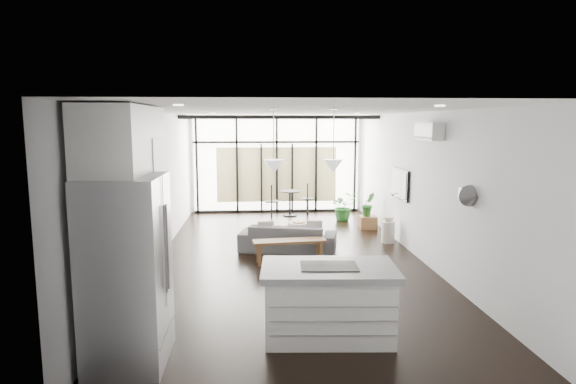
{
  "coord_description": "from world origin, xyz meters",
  "views": [
    {
      "loc": [
        -0.66,
        -9.02,
        2.59
      ],
      "look_at": [
        0.0,
        0.3,
        1.25
      ],
      "focal_mm": 30.0,
      "sensor_mm": 36.0,
      "label": 1
    }
  ],
  "objects": [
    {
      "name": "floor",
      "position": [
        0.0,
        0.0,
        0.0
      ],
      "size": [
        5.0,
        10.0,
        0.0
      ],
      "primitive_type": "cube",
      "color": "black",
      "rests_on": "ground"
    },
    {
      "name": "ceiling",
      "position": [
        0.0,
        0.0,
        2.8
      ],
      "size": [
        5.0,
        10.0,
        0.0
      ],
      "primitive_type": "cube",
      "color": "silver",
      "rests_on": "ground"
    },
    {
      "name": "wall_left",
      "position": [
        -2.5,
        0.0,
        1.4
      ],
      "size": [
        0.02,
        10.0,
        2.8
      ],
      "primitive_type": "cube",
      "color": "silver",
      "rests_on": "ground"
    },
    {
      "name": "wall_right",
      "position": [
        2.5,
        0.0,
        1.4
      ],
      "size": [
        0.02,
        10.0,
        2.8
      ],
      "primitive_type": "cube",
      "color": "silver",
      "rests_on": "ground"
    },
    {
      "name": "wall_back",
      "position": [
        0.0,
        5.0,
        1.4
      ],
      "size": [
        5.0,
        0.02,
        2.8
      ],
      "primitive_type": "cube",
      "color": "silver",
      "rests_on": "ground"
    },
    {
      "name": "wall_front",
      "position": [
        0.0,
        -5.0,
        1.4
      ],
      "size": [
        5.0,
        0.02,
        2.8
      ],
      "primitive_type": "cube",
      "color": "silver",
      "rests_on": "ground"
    },
    {
      "name": "glazing",
      "position": [
        0.0,
        4.88,
        1.4
      ],
      "size": [
        5.0,
        0.2,
        2.8
      ],
      "primitive_type": "cube",
      "color": "black",
      "rests_on": "ground"
    },
    {
      "name": "skylight",
      "position": [
        0.0,
        4.0,
        2.77
      ],
      "size": [
        4.7,
        1.9,
        0.06
      ],
      "primitive_type": "cube",
      "color": "silver",
      "rests_on": "ceiling"
    },
    {
      "name": "neighbour_building",
      "position": [
        0.0,
        4.95,
        1.1
      ],
      "size": [
        3.5,
        0.02,
        1.6
      ],
      "primitive_type": "cube",
      "color": "beige",
      "rests_on": "ground"
    },
    {
      "name": "island",
      "position": [
        0.22,
        -3.49,
        0.44
      ],
      "size": [
        1.68,
        1.07,
        0.89
      ],
      "primitive_type": "cube",
      "rotation": [
        0.0,
        0.0,
        -0.07
      ],
      "color": "white",
      "rests_on": "floor"
    },
    {
      "name": "cooktop",
      "position": [
        0.22,
        -3.49,
        0.89
      ],
      "size": [
        0.71,
        0.5,
        0.01
      ],
      "primitive_type": "cube",
      "rotation": [
        0.0,
        0.0,
        -0.07
      ],
      "color": "black",
      "rests_on": "island"
    },
    {
      "name": "fridge",
      "position": [
        -2.03,
        -3.95,
        1.02
      ],
      "size": [
        0.79,
        0.99,
        2.04
      ],
      "primitive_type": "cube",
      "color": "#9A9A9F",
      "rests_on": "floor"
    },
    {
      "name": "appliance_column",
      "position": [
        -2.11,
        -3.15,
        1.21
      ],
      "size": [
        0.62,
        0.66,
        2.42
      ],
      "primitive_type": "cube",
      "color": "white",
      "rests_on": "floor"
    },
    {
      "name": "upper_cabinets",
      "position": [
        -2.12,
        -3.5,
        2.35
      ],
      "size": [
        0.62,
        1.75,
        0.86
      ],
      "primitive_type": "cube",
      "color": "white",
      "rests_on": "wall_left"
    },
    {
      "name": "pendant_left",
      "position": [
        -0.4,
        -2.65,
        2.02
      ],
      "size": [
        0.26,
        0.26,
        0.18
      ],
      "primitive_type": "cone",
      "color": "silver",
      "rests_on": "ceiling"
    },
    {
      "name": "pendant_right",
      "position": [
        0.4,
        -2.65,
        2.02
      ],
      "size": [
        0.26,
        0.26,
        0.18
      ],
      "primitive_type": "cone",
      "color": "silver",
      "rests_on": "ceiling"
    },
    {
      "name": "sofa",
      "position": [
        0.01,
        0.5,
        0.38
      ],
      "size": [
        2.02,
        1.0,
        0.76
      ],
      "primitive_type": "imported",
      "rotation": [
        0.0,
        0.0,
        2.91
      ],
      "color": "#4B4B4D",
      "rests_on": "floor"
    },
    {
      "name": "console_bench",
      "position": [
        -0.02,
        -0.31,
        0.22
      ],
      "size": [
        1.39,
        0.5,
        0.44
      ],
      "primitive_type": "cube",
      "rotation": [
        0.0,
        0.0,
        0.12
      ],
      "color": "brown",
      "rests_on": "floor"
    },
    {
      "name": "pouf",
      "position": [
        0.32,
        1.46,
        0.2
      ],
      "size": [
        0.57,
        0.57,
        0.39
      ],
      "primitive_type": "cylinder",
      "rotation": [
        0.0,
        0.0,
        -0.18
      ],
      "color": "beige",
      "rests_on": "floor"
    },
    {
      "name": "crate",
      "position": [
        2.14,
        2.49,
        0.15
      ],
      "size": [
        0.42,
        0.42,
        0.31
      ],
      "primitive_type": "cube",
      "rotation": [
        0.0,
        0.0,
        -0.04
      ],
      "color": "brown",
      "rests_on": "floor"
    },
    {
      "name": "plant_tall",
      "position": [
        1.72,
        3.51,
        0.3
      ],
      "size": [
        0.88,
        0.93,
        0.61
      ],
      "primitive_type": "imported",
      "rotation": [
        0.0,
        0.0,
        0.26
      ],
      "color": "#236224",
      "rests_on": "floor"
    },
    {
      "name": "plant_crate",
      "position": [
        2.14,
        2.49,
        0.44
      ],
      "size": [
        0.46,
        0.66,
        0.27
      ],
      "primitive_type": "imported",
      "rotation": [
        0.0,
        0.0,
        0.22
      ],
      "color": "#236224",
      "rests_on": "crate"
    },
    {
      "name": "milk_can",
      "position": [
        2.25,
        1.07,
        0.29
      ],
      "size": [
        0.32,
        0.32,
        0.58
      ],
      "primitive_type": "cylinder",
      "rotation": [
        0.0,
        0.0,
        -0.08
      ],
      "color": "beige",
      "rests_on": "floor"
    },
    {
      "name": "bistro_set",
      "position": [
        0.33,
        4.26,
        0.32
      ],
      "size": [
        1.45,
        0.95,
        0.65
      ],
      "primitive_type": "cube",
      "rotation": [
        0.0,
        0.0,
        0.33
      ],
      "color": "black",
      "rests_on": "floor"
    },
    {
      "name": "tv",
      "position": [
        2.46,
        1.0,
        1.3
      ],
      "size": [
        0.05,
        1.1,
        0.65
      ],
      "primitive_type": "cube",
      "color": "black",
      "rests_on": "wall_right"
    },
    {
      "name": "ac_unit",
      "position": [
        2.38,
        -0.8,
        2.45
      ],
      "size": [
        0.22,
        0.9,
        0.3
      ],
      "primitive_type": "cube",
      "color": "silver",
      "rests_on": "wall_right"
    },
    {
      "name": "framed_art",
      "position": [
        -2.47,
        -0.5,
        1.55
      ],
      "size": [
        0.04,
        0.7,
        0.9
      ],
      "primitive_type": "cube",
      "color": "black",
      "rests_on": "wall_left"
    }
  ]
}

